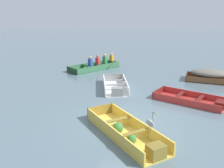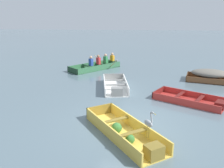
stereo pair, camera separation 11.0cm
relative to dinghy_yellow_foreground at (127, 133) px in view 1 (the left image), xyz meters
The scene contains 7 objects.
ground_plane 1.09m from the dinghy_yellow_foreground, 82.40° to the left, with size 80.00×80.00×0.00m, color slate.
dinghy_yellow_foreground is the anchor object (origin of this frame).
skiff_red_near_moored 4.22m from the dinghy_yellow_foreground, 49.47° to the left, with size 3.11×2.54×0.30m.
skiff_white_mid_moored 4.81m from the dinghy_yellow_foreground, 97.37° to the left, with size 1.47×2.82×0.42m.
skiff_wooden_brown_far_moored 7.95m from the dinghy_yellow_foreground, 55.55° to the left, with size 2.73×1.87×0.67m.
rowboat_green_with_crew 9.37m from the dinghy_yellow_foreground, 102.70° to the left, with size 3.23×3.29×0.92m.
heron_on_dinghy 1.23m from the dinghy_yellow_foreground, 50.08° to the right, with size 0.31×0.43×0.84m.
Camera 1 is at (-0.13, -8.02, 3.82)m, focal length 40.00 mm.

